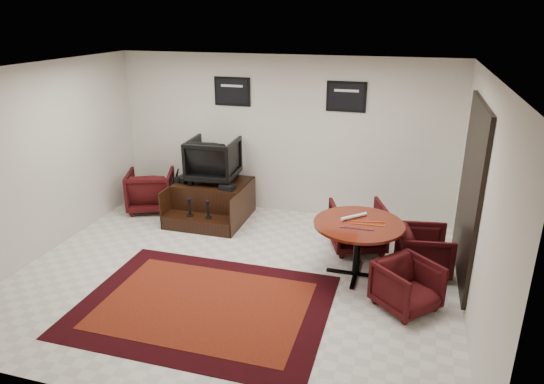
# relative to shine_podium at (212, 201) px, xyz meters

# --- Properties ---
(ground) EXTENTS (6.00, 6.00, 0.00)m
(ground) POSITION_rel_shine_podium_xyz_m (1.09, -1.83, -0.30)
(ground) COLOR silver
(ground) RESTS_ON ground
(room_shell) EXTENTS (6.02, 5.02, 2.81)m
(room_shell) POSITION_rel_shine_podium_xyz_m (1.50, -1.71, 1.48)
(room_shell) COLOR silver
(room_shell) RESTS_ON ground
(area_rug) EXTENTS (3.08, 2.31, 0.01)m
(area_rug) POSITION_rel_shine_podium_xyz_m (0.98, -2.63, -0.29)
(area_rug) COLOR black
(area_rug) RESTS_ON ground
(shine_podium) EXTENTS (1.27, 1.30, 0.65)m
(shine_podium) POSITION_rel_shine_podium_xyz_m (0.00, 0.00, 0.00)
(shine_podium) COLOR black
(shine_podium) RESTS_ON ground
(shine_chair) EXTENTS (0.86, 0.82, 0.85)m
(shine_chair) POSITION_rel_shine_podium_xyz_m (0.00, 0.14, 0.77)
(shine_chair) COLOR black
(shine_chair) RESTS_ON shine_podium
(shoes_pair) EXTENTS (0.27, 0.31, 0.10)m
(shoes_pair) POSITION_rel_shine_podium_xyz_m (-0.49, -0.06, 0.40)
(shoes_pair) COLOR black
(shoes_pair) RESTS_ON shine_podium
(polish_kit) EXTENTS (0.26, 0.20, 0.08)m
(polish_kit) POSITION_rel_shine_podium_xyz_m (0.39, -0.25, 0.39)
(polish_kit) COLOR black
(polish_kit) RESTS_ON shine_podium
(umbrella_black) EXTENTS (0.30, 0.11, 0.81)m
(umbrella_black) POSITION_rel_shine_podium_xyz_m (-0.76, -0.16, 0.10)
(umbrella_black) COLOR black
(umbrella_black) RESTS_ON ground
(umbrella_hooked) EXTENTS (0.34, 0.13, 0.91)m
(umbrella_hooked) POSITION_rel_shine_podium_xyz_m (-0.73, -0.05, 0.15)
(umbrella_hooked) COLOR black
(umbrella_hooked) RESTS_ON ground
(armchair_side) EXTENTS (1.01, 0.98, 0.82)m
(armchair_side) POSITION_rel_shine_podium_xyz_m (-1.23, 0.03, 0.11)
(armchair_side) COLOR black
(armchair_side) RESTS_ON ground
(meeting_table) EXTENTS (1.22, 1.22, 0.80)m
(meeting_table) POSITION_rel_shine_podium_xyz_m (2.71, -1.34, 0.40)
(meeting_table) COLOR #431209
(meeting_table) RESTS_ON ground
(table_chair_back) EXTENTS (0.99, 0.96, 0.81)m
(table_chair_back) POSITION_rel_shine_podium_xyz_m (2.62, -0.50, 0.10)
(table_chair_back) COLOR black
(table_chair_back) RESTS_ON ground
(table_chair_window) EXTENTS (0.75, 0.79, 0.72)m
(table_chair_window) POSITION_rel_shine_podium_xyz_m (3.61, -1.00, 0.06)
(table_chair_window) COLOR black
(table_chair_window) RESTS_ON ground
(table_chair_corner) EXTENTS (0.90, 0.90, 0.68)m
(table_chair_corner) POSITION_rel_shine_podium_xyz_m (3.40, -1.98, 0.04)
(table_chair_corner) COLOR black
(table_chair_corner) RESTS_ON ground
(paper_roll) EXTENTS (0.33, 0.33, 0.05)m
(paper_roll) POSITION_rel_shine_podium_xyz_m (2.63, -1.21, 0.52)
(paper_roll) COLOR silver
(paper_roll) RESTS_ON meeting_table
(table_clutter) EXTENTS (0.57, 0.35, 0.01)m
(table_clutter) POSITION_rel_shine_podium_xyz_m (2.80, -1.39, 0.50)
(table_clutter) COLOR #F4560D
(table_clutter) RESTS_ON meeting_table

